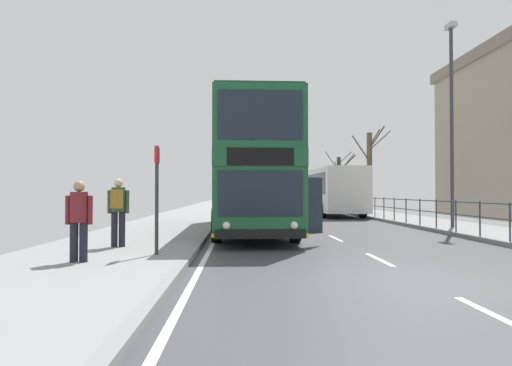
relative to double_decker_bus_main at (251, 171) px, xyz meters
The scene contains 10 objects.
ground 10.00m from the double_decker_bus_main, 78.13° to the right, with size 15.80×140.00×0.20m.
double_decker_bus_main is the anchor object (origin of this frame).
background_bus_far_lane 14.04m from the double_decker_bus_main, 66.61° to the left, with size 2.82×9.70×3.01m.
pedestrian_railing_far_kerb 7.59m from the double_decker_bus_main, 15.65° to the left, with size 0.05×22.96×1.10m.
pedestrian_with_backpack 6.65m from the double_decker_bus_main, 122.42° to the right, with size 0.55×0.55×1.73m.
pedestrian_companion 8.91m from the double_decker_bus_main, 114.23° to the right, with size 0.54×0.35×1.61m.
bus_stop_sign_near 7.37m from the double_decker_bus_main, 108.07° to the right, with size 0.08×0.44×2.41m.
street_lamp_far_side 8.48m from the double_decker_bus_main, ahead, with size 0.28×0.60×8.17m.
bare_tree_far_00 27.96m from the double_decker_bus_main, 71.19° to the left, with size 2.73×1.39×5.33m.
bare_tree_far_01 16.12m from the double_decker_bus_main, 58.74° to the left, with size 3.02×2.09×5.90m.
Camera 1 is at (-3.15, -7.83, 1.52)m, focal length 32.59 mm.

